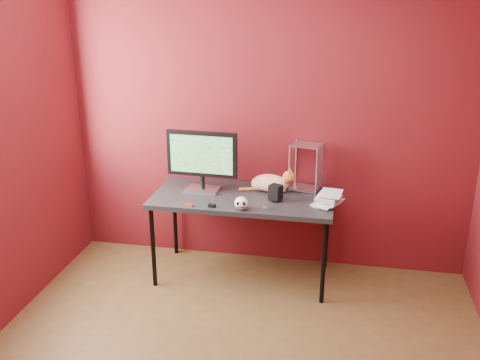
% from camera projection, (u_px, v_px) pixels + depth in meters
% --- Properties ---
extents(room, '(3.52, 3.52, 2.61)m').
position_uv_depth(room, '(224.00, 169.00, 2.92)').
color(room, '#4E381B').
rests_on(room, ground).
extents(desk, '(1.50, 0.70, 0.75)m').
position_uv_depth(desk, '(243.00, 201.00, 4.46)').
color(desk, black).
rests_on(desk, ground).
extents(monitor, '(0.60, 0.20, 0.52)m').
position_uv_depth(monitor, '(202.00, 158.00, 4.46)').
color(monitor, silver).
rests_on(monitor, desk).
extents(cat, '(0.47, 0.21, 0.22)m').
position_uv_depth(cat, '(271.00, 183.00, 4.52)').
color(cat, '#E55F30').
rests_on(cat, desk).
extents(skull_mug, '(0.11, 0.11, 0.10)m').
position_uv_depth(skull_mug, '(241.00, 203.00, 4.15)').
color(skull_mug, white).
rests_on(skull_mug, desk).
extents(speaker, '(0.12, 0.12, 0.13)m').
position_uv_depth(speaker, '(276.00, 193.00, 4.33)').
color(speaker, black).
rests_on(speaker, desk).
extents(book_stack, '(0.25, 0.27, 1.10)m').
position_uv_depth(book_stack, '(322.00, 136.00, 4.13)').
color(book_stack, beige).
rests_on(book_stack, desk).
extents(wire_rack, '(0.27, 0.24, 0.41)m').
position_uv_depth(wire_rack, '(306.00, 167.00, 4.52)').
color(wire_rack, silver).
rests_on(wire_rack, desk).
extents(pocket_knife, '(0.08, 0.05, 0.02)m').
position_uv_depth(pocket_knife, '(189.00, 205.00, 4.24)').
color(pocket_knife, '#99150B').
rests_on(pocket_knife, desk).
extents(black_gadget, '(0.06, 0.05, 0.03)m').
position_uv_depth(black_gadget, '(212.00, 206.00, 4.21)').
color(black_gadget, black).
rests_on(black_gadget, desk).
extents(washer, '(0.04, 0.04, 0.00)m').
position_uv_depth(washer, '(265.00, 208.00, 4.20)').
color(washer, silver).
rests_on(washer, desk).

